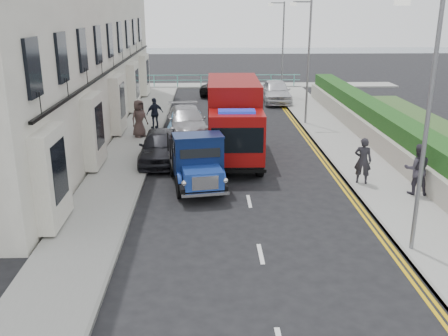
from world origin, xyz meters
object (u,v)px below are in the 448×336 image
(bedford_lorry, at_px, (198,165))
(pedestrian_east_near, at_px, (363,161))
(lamp_mid, at_px, (307,56))
(red_lorry, at_px, (234,118))
(lamp_near, at_px, (424,114))
(parked_car_front, at_px, (160,146))
(lamp_far, at_px, (281,43))

(bedford_lorry, bearing_deg, pedestrian_east_near, -7.62)
(bedford_lorry, height_order, pedestrian_east_near, bedford_lorry)
(lamp_mid, height_order, red_lorry, lamp_mid)
(lamp_near, relative_size, red_lorry, 1.05)
(lamp_near, relative_size, parked_car_front, 1.64)
(parked_car_front, bearing_deg, lamp_far, 65.10)
(lamp_near, distance_m, pedestrian_east_near, 6.27)
(bedford_lorry, xyz_separation_m, parked_car_front, (-1.75, 3.60, -0.26))
(lamp_mid, xyz_separation_m, pedestrian_east_near, (0.32, -10.49, -2.97))
(lamp_near, distance_m, parked_car_front, 12.28)
(bedford_lorry, distance_m, red_lorry, 4.54)
(lamp_mid, bearing_deg, parked_car_front, -137.68)
(lamp_near, xyz_separation_m, red_lorry, (-4.45, 9.48, -2.14))
(lamp_far, bearing_deg, bedford_lorry, -106.25)
(lamp_mid, height_order, lamp_far, same)
(lamp_mid, distance_m, parked_car_front, 11.02)
(lamp_far, bearing_deg, red_lorry, -105.09)
(lamp_far, distance_m, red_lorry, 17.24)
(red_lorry, bearing_deg, lamp_near, -64.16)
(lamp_near, height_order, pedestrian_east_near, lamp_near)
(bedford_lorry, relative_size, red_lorry, 0.71)
(parked_car_front, bearing_deg, lamp_near, -49.33)
(lamp_near, height_order, red_lorry, lamp_near)
(red_lorry, height_order, pedestrian_east_near, red_lorry)
(lamp_mid, distance_m, lamp_far, 10.00)
(lamp_far, height_order, red_lorry, lamp_far)
(lamp_mid, bearing_deg, bedford_lorry, -119.45)
(red_lorry, bearing_deg, pedestrian_east_near, -39.13)
(red_lorry, bearing_deg, lamp_mid, 56.33)
(lamp_near, bearing_deg, pedestrian_east_near, 86.70)
(lamp_near, bearing_deg, red_lorry, 115.15)
(lamp_near, xyz_separation_m, parked_car_front, (-7.78, 8.92, -3.27))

